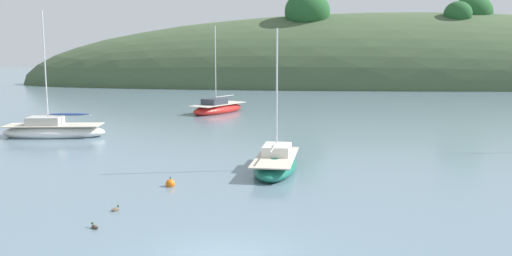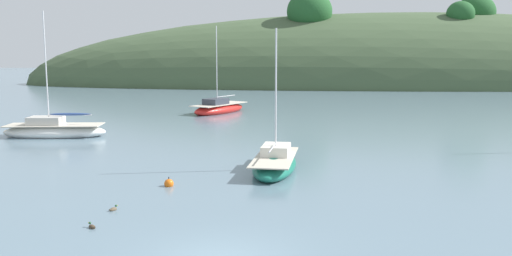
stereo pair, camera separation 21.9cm
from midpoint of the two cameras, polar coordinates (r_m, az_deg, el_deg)
The scene contains 7 objects.
far_shoreline_hill at distance 106.90m, azimuth 15.39°, elevation 4.55°, with size 150.00×36.00×31.19m.
sailboat_teal_outer at distance 55.02m, azimuth -4.26°, elevation 2.12°, with size 5.99×8.04×9.16m.
sailboat_white_near at distance 27.95m, azimuth 1.93°, elevation -3.83°, with size 2.81×6.58×7.66m.
sailboat_orange_cutter at distance 41.95m, azimuth -21.18°, elevation -0.28°, with size 7.73×3.23×9.44m.
mooring_buoy_channel at distance 25.09m, azimuth -9.48°, elevation -5.95°, with size 0.44×0.44×0.54m.
duck_trailing at distance 19.91m, azimuth -17.32°, elevation -10.16°, with size 0.38×0.36×0.24m.
duck_lone_right at distance 21.80m, azimuth -15.20°, elevation -8.47°, with size 0.33×0.40×0.24m.
Camera 1 is at (1.73, -14.83, 6.17)m, focal length 37.08 mm.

